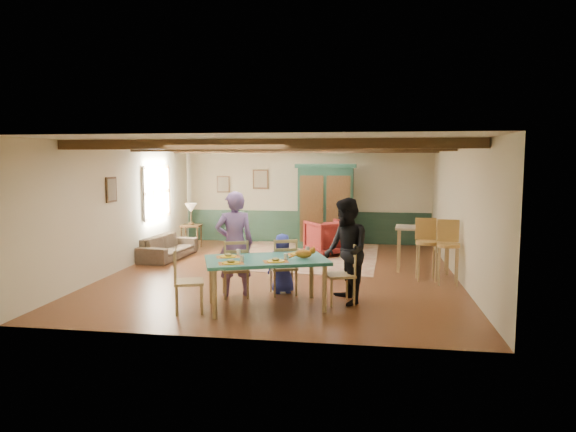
# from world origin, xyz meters

# --- Properties ---
(floor) EXTENTS (8.00, 8.00, 0.00)m
(floor) POSITION_xyz_m (0.00, 0.00, 0.00)
(floor) COLOR #532A17
(floor) RESTS_ON ground
(wall_back) EXTENTS (7.00, 0.02, 2.70)m
(wall_back) POSITION_xyz_m (0.00, 4.00, 1.35)
(wall_back) COLOR beige
(wall_back) RESTS_ON floor
(wall_left) EXTENTS (0.02, 8.00, 2.70)m
(wall_left) POSITION_xyz_m (-3.50, 0.00, 1.35)
(wall_left) COLOR beige
(wall_left) RESTS_ON floor
(wall_right) EXTENTS (0.02, 8.00, 2.70)m
(wall_right) POSITION_xyz_m (3.50, 0.00, 1.35)
(wall_right) COLOR beige
(wall_right) RESTS_ON floor
(ceiling) EXTENTS (7.00, 8.00, 0.02)m
(ceiling) POSITION_xyz_m (0.00, 0.00, 2.70)
(ceiling) COLOR silver
(ceiling) RESTS_ON wall_back
(wainscot_back) EXTENTS (6.95, 0.03, 0.90)m
(wainscot_back) POSITION_xyz_m (0.00, 3.98, 0.45)
(wainscot_back) COLOR #1B3124
(wainscot_back) RESTS_ON floor
(ceiling_beam_front) EXTENTS (6.95, 0.16, 0.16)m
(ceiling_beam_front) POSITION_xyz_m (0.00, -2.30, 2.61)
(ceiling_beam_front) COLOR #32200E
(ceiling_beam_front) RESTS_ON ceiling
(ceiling_beam_mid) EXTENTS (6.95, 0.16, 0.16)m
(ceiling_beam_mid) POSITION_xyz_m (0.00, 0.40, 2.61)
(ceiling_beam_mid) COLOR #32200E
(ceiling_beam_mid) RESTS_ON ceiling
(ceiling_beam_back) EXTENTS (6.95, 0.16, 0.16)m
(ceiling_beam_back) POSITION_xyz_m (0.00, 3.00, 2.61)
(ceiling_beam_back) COLOR #32200E
(ceiling_beam_back) RESTS_ON ceiling
(window_left) EXTENTS (0.06, 1.60, 1.30)m
(window_left) POSITION_xyz_m (-3.47, 1.70, 1.55)
(window_left) COLOR white
(window_left) RESTS_ON wall_left
(picture_left_wall) EXTENTS (0.04, 0.42, 0.52)m
(picture_left_wall) POSITION_xyz_m (-3.47, -0.60, 1.75)
(picture_left_wall) COLOR gray
(picture_left_wall) RESTS_ON wall_left
(picture_back_a) EXTENTS (0.45, 0.04, 0.55)m
(picture_back_a) POSITION_xyz_m (-1.30, 3.97, 1.80)
(picture_back_a) COLOR gray
(picture_back_a) RESTS_ON wall_back
(picture_back_b) EXTENTS (0.38, 0.04, 0.48)m
(picture_back_b) POSITION_xyz_m (-2.40, 3.97, 1.65)
(picture_back_b) COLOR gray
(picture_back_b) RESTS_ON wall_back
(dining_table) EXTENTS (2.15, 1.64, 0.79)m
(dining_table) POSITION_xyz_m (0.12, -2.53, 0.40)
(dining_table) COLOR #1F6357
(dining_table) RESTS_ON floor
(dining_chair_far_left) EXTENTS (0.58, 0.59, 1.01)m
(dining_chair_far_left) POSITION_xyz_m (-0.54, -1.95, 0.50)
(dining_chair_far_left) COLOR #9D804E
(dining_chair_far_left) RESTS_ON floor
(dining_chair_far_right) EXTENTS (0.58, 0.59, 1.01)m
(dining_chair_far_right) POSITION_xyz_m (0.26, -1.67, 0.50)
(dining_chair_far_right) COLOR #9D804E
(dining_chair_far_right) RESTS_ON floor
(dining_chair_end_left) EXTENTS (0.59, 0.58, 1.01)m
(dining_chair_end_left) POSITION_xyz_m (-1.03, -2.94, 0.50)
(dining_chair_end_left) COLOR #9D804E
(dining_chair_end_left) RESTS_ON floor
(dining_chair_end_right) EXTENTS (0.59, 0.58, 1.01)m
(dining_chair_end_right) POSITION_xyz_m (1.26, -2.11, 0.50)
(dining_chair_end_right) COLOR #9D804E
(dining_chair_end_right) RESTS_ON floor
(person_man) EXTENTS (0.77, 0.64, 1.82)m
(person_man) POSITION_xyz_m (-0.57, -1.87, 0.91)
(person_man) COLOR slate
(person_man) RESTS_ON floor
(person_woman) EXTENTS (0.91, 1.02, 1.75)m
(person_woman) POSITION_xyz_m (1.36, -2.08, 0.87)
(person_woman) COLOR black
(person_woman) RESTS_ON floor
(person_child) EXTENTS (0.60, 0.49, 1.06)m
(person_child) POSITION_xyz_m (0.23, -1.59, 0.53)
(person_child) COLOR #2A36A8
(person_child) RESTS_ON floor
(cat) EXTENTS (0.41, 0.27, 0.19)m
(cat) POSITION_xyz_m (0.70, -2.43, 0.89)
(cat) COLOR #C57922
(cat) RESTS_ON dining_table
(place_setting_near_left) EXTENTS (0.51, 0.44, 0.11)m
(place_setting_near_left) POSITION_xyz_m (-0.34, -2.97, 0.85)
(place_setting_near_left) COLOR yellow
(place_setting_near_left) RESTS_ON dining_table
(place_setting_near_center) EXTENTS (0.51, 0.44, 0.11)m
(place_setting_near_center) POSITION_xyz_m (0.31, -2.74, 0.85)
(place_setting_near_center) COLOR yellow
(place_setting_near_center) RESTS_ON dining_table
(place_setting_far_left) EXTENTS (0.51, 0.44, 0.11)m
(place_setting_far_left) POSITION_xyz_m (-0.52, -2.48, 0.85)
(place_setting_far_left) COLOR yellow
(place_setting_far_left) RESTS_ON dining_table
(place_setting_far_right) EXTENTS (0.51, 0.44, 0.11)m
(place_setting_far_right) POSITION_xyz_m (0.58, -2.08, 0.85)
(place_setting_far_right) COLOR yellow
(place_setting_far_right) RESTS_ON dining_table
(area_rug) EXTENTS (3.63, 4.24, 0.01)m
(area_rug) POSITION_xyz_m (0.25, 1.97, 0.01)
(area_rug) COLOR #C4B78E
(area_rug) RESTS_ON floor
(armoire) EXTENTS (1.60, 0.66, 2.24)m
(armoire) POSITION_xyz_m (0.63, 3.18, 1.12)
(armoire) COLOR black
(armoire) RESTS_ON floor
(armchair) EXTENTS (1.30, 1.31, 0.87)m
(armchair) POSITION_xyz_m (0.77, 2.18, 0.44)
(armchair) COLOR #4D0F11
(armchair) RESTS_ON floor
(sofa) EXTENTS (0.89, 1.92, 0.54)m
(sofa) POSITION_xyz_m (-3.01, 1.19, 0.27)
(sofa) COLOR #433729
(sofa) RESTS_ON floor
(end_table) EXTENTS (0.55, 0.55, 0.63)m
(end_table) POSITION_xyz_m (-2.91, 2.60, 0.31)
(end_table) COLOR #32200E
(end_table) RESTS_ON floor
(table_lamp) EXTENTS (0.32, 0.32, 0.57)m
(table_lamp) POSITION_xyz_m (-2.91, 2.60, 0.92)
(table_lamp) COLOR beige
(table_lamp) RESTS_ON end_table
(counter_table) EXTENTS (1.20, 0.77, 0.95)m
(counter_table) POSITION_xyz_m (2.88, 0.62, 0.47)
(counter_table) COLOR #C0B695
(counter_table) RESTS_ON floor
(bar_stool_left) EXTENTS (0.44, 0.48, 1.21)m
(bar_stool_left) POSITION_xyz_m (2.86, -0.23, 0.61)
(bar_stool_left) COLOR tan
(bar_stool_left) RESTS_ON floor
(bar_stool_right) EXTENTS (0.47, 0.51, 1.22)m
(bar_stool_right) POSITION_xyz_m (3.23, -0.50, 0.61)
(bar_stool_right) COLOR tan
(bar_stool_right) RESTS_ON floor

